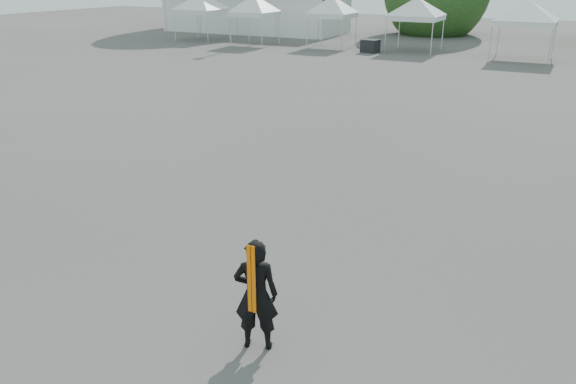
% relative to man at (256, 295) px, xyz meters
% --- Properties ---
extents(ground, '(120.00, 120.00, 0.00)m').
position_rel_man_xyz_m(ground, '(0.21, 2.58, -0.81)').
color(ground, '#474442').
rests_on(ground, ground).
extents(marquee, '(15.00, 6.25, 4.23)m').
position_rel_man_xyz_m(marquee, '(-21.79, 37.58, 1.16)').
color(marquee, white).
rests_on(marquee, ground).
extents(tent_c, '(3.86, 3.86, 3.88)m').
position_rel_man_xyz_m(tent_c, '(-11.95, 30.87, 2.25)').
color(tent_c, silver).
rests_on(tent_c, ground).
extents(tent_d, '(4.42, 4.42, 3.88)m').
position_rel_man_xyz_m(tent_d, '(-6.36, 31.29, 2.25)').
color(tent_d, silver).
rests_on(tent_d, ground).
extents(tent_e, '(4.69, 4.69, 3.88)m').
position_rel_man_xyz_m(tent_e, '(0.22, 30.45, 2.25)').
color(tent_e, silver).
rests_on(tent_e, ground).
extents(man, '(0.69, 0.58, 1.61)m').
position_rel_man_xyz_m(man, '(0.00, 0.00, 0.00)').
color(man, black).
rests_on(man, ground).
extents(crate_west, '(1.17, 0.98, 0.80)m').
position_rel_man_xyz_m(crate_west, '(-8.65, 29.39, -0.41)').
color(crate_west, black).
rests_on(crate_west, ground).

